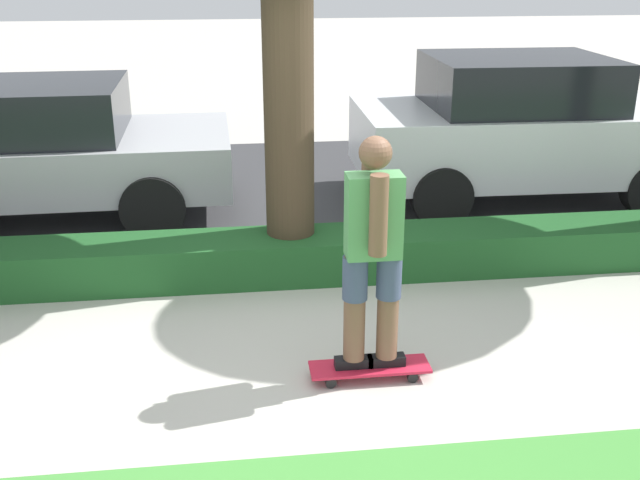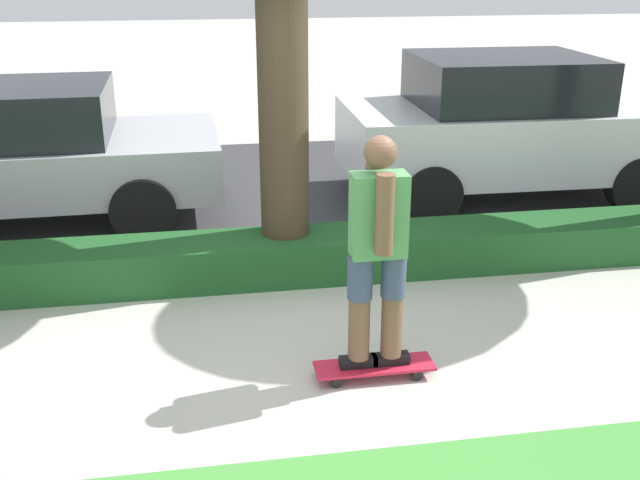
{
  "view_description": "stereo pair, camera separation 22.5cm",
  "coord_description": "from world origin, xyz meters",
  "views": [
    {
      "loc": [
        -0.48,
        -4.6,
        2.74
      ],
      "look_at": [
        0.16,
        0.6,
        0.73
      ],
      "focal_mm": 42.0,
      "sensor_mm": 36.0,
      "label": 1
    },
    {
      "loc": [
        -0.7,
        -4.57,
        2.74
      ],
      "look_at": [
        0.16,
        0.6,
        0.73
      ],
      "focal_mm": 42.0,
      "sensor_mm": 36.0,
      "label": 2
    }
  ],
  "objects": [
    {
      "name": "ground_plane",
      "position": [
        0.0,
        0.0,
        0.0
      ],
      "size": [
        60.0,
        60.0,
        0.0
      ],
      "primitive_type": "plane",
      "color": "#BCB7AD"
    },
    {
      "name": "street_asphalt",
      "position": [
        0.0,
        4.2,
        0.0
      ],
      "size": [
        14.49,
        5.0,
        0.01
      ],
      "color": "#38383A",
      "rests_on": "ground_plane"
    },
    {
      "name": "hedge_row",
      "position": [
        0.0,
        1.6,
        0.2
      ],
      "size": [
        14.49,
        0.6,
        0.39
      ],
      "color": "#1E5123",
      "rests_on": "ground_plane"
    },
    {
      "name": "skateboard",
      "position": [
        0.41,
        -0.2,
        0.08
      ],
      "size": [
        0.83,
        0.24,
        0.09
      ],
      "color": "red",
      "rests_on": "ground_plane"
    },
    {
      "name": "skater_person",
      "position": [
        0.41,
        -0.2,
        0.95
      ],
      "size": [
        0.49,
        0.41,
        1.61
      ],
      "color": "black",
      "rests_on": "skateboard"
    },
    {
      "name": "parked_car_front",
      "position": [
        -2.61,
        3.63,
        0.77
      ],
      "size": [
        4.21,
        2.0,
        1.46
      ],
      "rotation": [
        0.0,
        0.0,
        0.02
      ],
      "color": "#B7B7BC",
      "rests_on": "ground_plane"
    },
    {
      "name": "parked_car_middle",
      "position": [
        2.89,
        3.63,
        0.85
      ],
      "size": [
        3.86,
        1.94,
        1.66
      ],
      "rotation": [
        0.0,
        0.0,
        -0.02
      ],
      "color": "silver",
      "rests_on": "ground_plane"
    }
  ]
}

